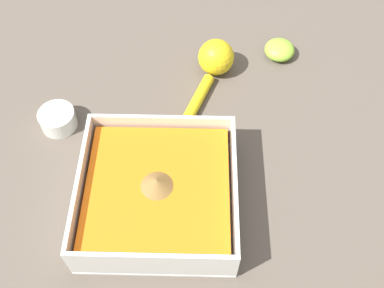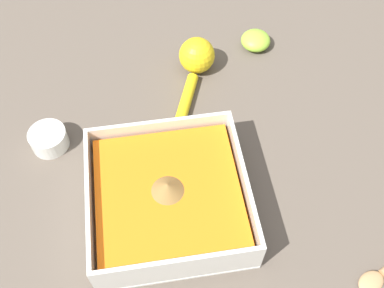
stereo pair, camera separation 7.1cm
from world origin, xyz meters
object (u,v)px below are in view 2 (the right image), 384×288
Objects in this scene: lemon_squeezer at (195,62)px; lemon_half at (256,40)px; spice_bowl at (49,139)px; square_dish at (169,198)px.

lemon_squeezer reaches higher than lemon_half.
lemon_squeezer reaches higher than spice_bowl.
lemon_squeezer is 0.14m from lemon_half.
lemon_half is (-0.13, -0.05, -0.01)m from lemon_squeezer.
lemon_half is (-0.21, -0.32, -0.01)m from square_dish.
square_dish is at bearing -175.92° from lemon_squeezer.
spice_bowl is (0.18, -0.15, -0.01)m from square_dish.
square_dish reaches higher than lemon_half.
square_dish is 0.23m from spice_bowl.
square_dish is 0.39m from lemon_half.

